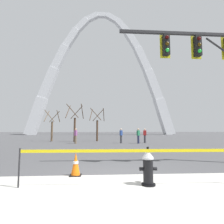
{
  "coord_description": "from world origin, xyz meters",
  "views": [
    {
      "loc": [
        -0.48,
        -5.73,
        1.43
      ],
      "look_at": [
        0.23,
        5.0,
        2.5
      ],
      "focal_mm": 29.01,
      "sensor_mm": 36.0,
      "label": 1
    }
  ],
  "objects_px": {
    "monument_arch": "(102,79)",
    "pedestrian_near_trees": "(121,136)",
    "traffic_cone_by_hydrant": "(76,164)",
    "pedestrian_walking_right": "(138,136)",
    "traffic_signal_gantry": "(222,64)",
    "pedestrian_walking_left": "(145,136)",
    "pedestrian_standing_center": "(76,136)",
    "fire_hydrant": "(148,167)"
  },
  "relations": [
    {
      "from": "traffic_signal_gantry",
      "to": "pedestrian_walking_left",
      "type": "height_order",
      "value": "traffic_signal_gantry"
    },
    {
      "from": "monument_arch",
      "to": "pedestrian_walking_left",
      "type": "height_order",
      "value": "monument_arch"
    },
    {
      "from": "fire_hydrant",
      "to": "pedestrian_standing_center",
      "type": "xyz_separation_m",
      "value": [
        -3.81,
        14.61,
        0.35
      ]
    },
    {
      "from": "fire_hydrant",
      "to": "monument_arch",
      "type": "xyz_separation_m",
      "value": [
        -0.78,
        49.84,
        16.6
      ]
    },
    {
      "from": "pedestrian_standing_center",
      "to": "pedestrian_near_trees",
      "type": "relative_size",
      "value": 1.0
    },
    {
      "from": "monument_arch",
      "to": "pedestrian_walking_left",
      "type": "distance_m",
      "value": 38.62
    },
    {
      "from": "traffic_cone_by_hydrant",
      "to": "pedestrian_near_trees",
      "type": "distance_m",
      "value": 14.12
    },
    {
      "from": "fire_hydrant",
      "to": "traffic_cone_by_hydrant",
      "type": "height_order",
      "value": "fire_hydrant"
    },
    {
      "from": "fire_hydrant",
      "to": "pedestrian_standing_center",
      "type": "distance_m",
      "value": 15.1
    },
    {
      "from": "traffic_cone_by_hydrant",
      "to": "pedestrian_walking_right",
      "type": "bearing_deg",
      "value": 69.97
    },
    {
      "from": "monument_arch",
      "to": "pedestrian_walking_right",
      "type": "relative_size",
      "value": 28.01
    },
    {
      "from": "traffic_signal_gantry",
      "to": "fire_hydrant",
      "type": "bearing_deg",
      "value": -148.22
    },
    {
      "from": "monument_arch",
      "to": "pedestrian_walking_left",
      "type": "bearing_deg",
      "value": -82.64
    },
    {
      "from": "fire_hydrant",
      "to": "traffic_signal_gantry",
      "type": "xyz_separation_m",
      "value": [
        4.0,
        2.48,
        3.8
      ]
    },
    {
      "from": "traffic_cone_by_hydrant",
      "to": "pedestrian_standing_center",
      "type": "relative_size",
      "value": 0.46
    },
    {
      "from": "pedestrian_walking_left",
      "to": "traffic_cone_by_hydrant",
      "type": "bearing_deg",
      "value": -112.25
    },
    {
      "from": "pedestrian_standing_center",
      "to": "pedestrian_near_trees",
      "type": "height_order",
      "value": "same"
    },
    {
      "from": "fire_hydrant",
      "to": "pedestrian_near_trees",
      "type": "distance_m",
      "value": 14.93
    },
    {
      "from": "traffic_cone_by_hydrant",
      "to": "pedestrian_walking_left",
      "type": "distance_m",
      "value": 15.11
    },
    {
      "from": "pedestrian_standing_center",
      "to": "pedestrian_near_trees",
      "type": "xyz_separation_m",
      "value": [
        4.84,
        0.28,
        0.0
      ]
    },
    {
      "from": "traffic_cone_by_hydrant",
      "to": "pedestrian_near_trees",
      "type": "bearing_deg",
      "value": 77.52
    },
    {
      "from": "pedestrian_standing_center",
      "to": "pedestrian_walking_right",
      "type": "distance_m",
      "value": 6.63
    },
    {
      "from": "fire_hydrant",
      "to": "monument_arch",
      "type": "relative_size",
      "value": 0.02
    },
    {
      "from": "monument_arch",
      "to": "pedestrian_near_trees",
      "type": "xyz_separation_m",
      "value": [
        1.82,
        -34.95,
        -16.25
      ]
    },
    {
      "from": "traffic_cone_by_hydrant",
      "to": "pedestrian_standing_center",
      "type": "bearing_deg",
      "value": 97.56
    },
    {
      "from": "pedestrian_walking_right",
      "to": "pedestrian_near_trees",
      "type": "distance_m",
      "value": 1.86
    },
    {
      "from": "pedestrian_walking_left",
      "to": "pedestrian_walking_right",
      "type": "height_order",
      "value": "same"
    },
    {
      "from": "traffic_signal_gantry",
      "to": "pedestrian_walking_left",
      "type": "relative_size",
      "value": 4.04
    },
    {
      "from": "fire_hydrant",
      "to": "pedestrian_walking_left",
      "type": "xyz_separation_m",
      "value": [
        3.7,
        15.1,
        0.35
      ]
    },
    {
      "from": "pedestrian_standing_center",
      "to": "pedestrian_near_trees",
      "type": "distance_m",
      "value": 4.85
    },
    {
      "from": "pedestrian_walking_left",
      "to": "pedestrian_walking_right",
      "type": "bearing_deg",
      "value": -141.12
    },
    {
      "from": "pedestrian_near_trees",
      "to": "fire_hydrant",
      "type": "bearing_deg",
      "value": -93.97
    },
    {
      "from": "pedestrian_standing_center",
      "to": "pedestrian_walking_right",
      "type": "height_order",
      "value": "same"
    },
    {
      "from": "pedestrian_walking_right",
      "to": "pedestrian_near_trees",
      "type": "relative_size",
      "value": 1.0
    },
    {
      "from": "traffic_cone_by_hydrant",
      "to": "pedestrian_walking_right",
      "type": "relative_size",
      "value": 0.46
    },
    {
      "from": "traffic_signal_gantry",
      "to": "pedestrian_walking_left",
      "type": "distance_m",
      "value": 13.09
    },
    {
      "from": "traffic_cone_by_hydrant",
      "to": "monument_arch",
      "type": "height_order",
      "value": "monument_arch"
    },
    {
      "from": "fire_hydrant",
      "to": "pedestrian_standing_center",
      "type": "relative_size",
      "value": 0.62
    },
    {
      "from": "traffic_cone_by_hydrant",
      "to": "traffic_signal_gantry",
      "type": "bearing_deg",
      "value": 12.77
    },
    {
      "from": "traffic_signal_gantry",
      "to": "pedestrian_standing_center",
      "type": "height_order",
      "value": "traffic_signal_gantry"
    },
    {
      "from": "fire_hydrant",
      "to": "pedestrian_standing_center",
      "type": "bearing_deg",
      "value": 104.6
    },
    {
      "from": "fire_hydrant",
      "to": "pedestrian_walking_right",
      "type": "distance_m",
      "value": 14.66
    }
  ]
}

